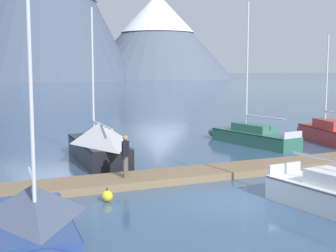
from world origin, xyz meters
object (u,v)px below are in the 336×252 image
at_px(sailboat_second_berth, 35,221).
at_px(sailboat_far_berth, 249,135).
at_px(sailboat_mid_dock_port, 97,142).
at_px(mooring_buoy_channel_marker, 107,196).
at_px(sailboat_outer_slip, 328,133).
at_px(person_on_dock, 126,153).

height_order(sailboat_second_berth, sailboat_far_berth, sailboat_far_berth).
xyz_separation_m(sailboat_mid_dock_port, mooring_buoy_channel_marker, (-1.45, -7.31, -0.75)).
relative_size(sailboat_far_berth, sailboat_outer_slip, 1.28).
relative_size(sailboat_mid_dock_port, mooring_buoy_channel_marker, 15.87).
distance_m(sailboat_second_berth, person_on_dock, 7.17).
xyz_separation_m(sailboat_second_berth, sailboat_far_berth, (14.20, 12.81, -0.22)).
bearing_deg(mooring_buoy_channel_marker, sailboat_far_berth, 38.88).
relative_size(sailboat_second_berth, sailboat_outer_slip, 1.26).
bearing_deg(sailboat_mid_dock_port, sailboat_outer_slip, 2.38).
bearing_deg(sailboat_second_berth, sailboat_outer_slip, 31.20).
relative_size(sailboat_mid_dock_port, person_on_dock, 4.50).
bearing_deg(sailboat_far_berth, sailboat_outer_slip, -13.72).
xyz_separation_m(sailboat_second_berth, mooring_buoy_channel_marker, (2.87, 3.67, -0.55)).
distance_m(sailboat_second_berth, sailboat_mid_dock_port, 11.80).
distance_m(sailboat_outer_slip, mooring_buoy_channel_marker, 18.11).
distance_m(sailboat_outer_slip, person_on_dock, 16.06).
xyz_separation_m(sailboat_far_berth, mooring_buoy_channel_marker, (-11.33, -9.14, -0.33)).
relative_size(person_on_dock, mooring_buoy_channel_marker, 3.52).
relative_size(sailboat_far_berth, mooring_buoy_channel_marker, 17.83).
xyz_separation_m(sailboat_second_berth, sailboat_outer_slip, (19.15, 11.60, -0.16)).
height_order(sailboat_mid_dock_port, person_on_dock, sailboat_mid_dock_port).
relative_size(sailboat_mid_dock_port, sailboat_outer_slip, 1.14).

